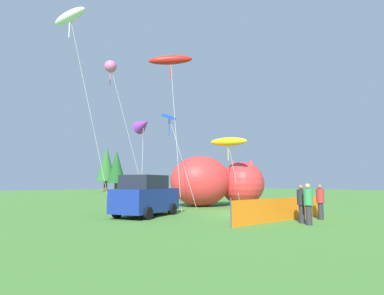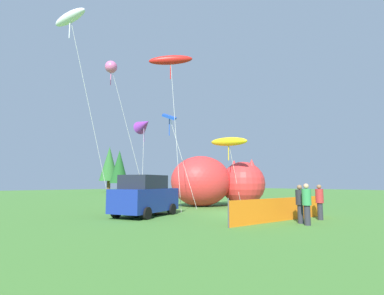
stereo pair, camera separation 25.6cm
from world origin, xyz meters
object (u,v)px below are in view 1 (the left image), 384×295
Objects in this scene: kite_purple_delta at (143,125)px; kite_red_lizard at (171,60)px; kite_blue_box at (169,118)px; spectator_in_grey_shirt at (301,202)px; kite_white_ghost at (70,17)px; spectator_in_white_shirt at (320,200)px; folding_chair at (311,203)px; kite_yellow_hero at (228,142)px; parked_car at (146,196)px; inflatable_cat at (215,183)px; kite_pink_octopus at (111,67)px; spectator_in_red_shirt at (308,202)px.

kite_red_lizard reaches higher than kite_purple_delta.
kite_purple_delta is 2.50m from kite_blue_box.
kite_white_ghost is at bearing 117.57° from spectator_in_grey_shirt.
kite_blue_box is at bearing 96.30° from spectator_in_white_shirt.
folding_chair is at bearing 29.74° from spectator_in_white_shirt.
kite_white_ghost is 2.42× the size of kite_yellow_hero.
kite_white_ghost is (-7.47, 11.05, 10.46)m from spectator_in_white_shirt.
kite_purple_delta is 6.29m from kite_yellow_hero.
kite_red_lizard reaches higher than parked_car.
inflatable_cat is 10.94m from kite_pink_octopus.
spectator_in_white_shirt is 0.16× the size of kite_red_lizard.
spectator_in_white_shirt is at bearing -77.15° from folding_chair.
spectator_in_white_shirt is (-3.23, -1.85, 0.36)m from folding_chair.
kite_red_lizard is (-4.16, 0.18, 8.05)m from inflatable_cat.
kite_white_ghost is at bearing -170.96° from kite_purple_delta.
inflatable_cat is 8.90m from spectator_in_white_shirt.
parked_car reaches higher than folding_chair.
spectator_in_white_shirt is at bearing -83.70° from kite_blue_box.
kite_white_ghost is at bearing 166.77° from kite_blue_box.
kite_red_lizard is at bearing -128.23° from kite_blue_box.
parked_car is 6.90m from kite_blue_box.
kite_purple_delta is (-1.44, 12.01, 5.00)m from spectator_in_white_shirt.
spectator_in_red_shirt is at bearing -95.92° from kite_blue_box.
kite_blue_box is at bearing -165.96° from inflatable_cat.
spectator_in_grey_shirt is at bearing -94.19° from kite_blue_box.
spectator_in_grey_shirt is at bearing 177.39° from spectator_in_white_shirt.
kite_red_lizard is 6.43m from kite_white_ghost.
kite_white_ghost is at bearing 115.28° from spectator_in_red_shirt.
kite_pink_octopus is (0.85, 5.52, 8.60)m from parked_car.
inflatable_cat reaches higher than folding_chair.
spectator_in_grey_shirt is 0.56m from spectator_in_red_shirt.
spectator_in_white_shirt is (1.74, -0.08, 0.00)m from spectator_in_grey_shirt.
inflatable_cat is at bearing 63.01° from spectator_in_red_shirt.
kite_pink_octopus reaches higher than kite_purple_delta.
kite_white_ghost is at bearing 100.30° from parked_car.
kite_red_lizard reaches higher than spectator_in_white_shirt.
spectator_in_white_shirt is 16.95m from kite_white_ghost.
parked_car is 0.59× the size of inflatable_cat.
spectator_in_red_shirt is at bearing -89.46° from parked_car.
kite_red_lizard is at bearing 101.14° from spectator_in_white_shirt.
kite_yellow_hero reaches higher than spectator_in_grey_shirt.
spectator_in_grey_shirt is at bearing -85.78° from parked_car.
kite_white_ghost is at bearing 157.27° from kite_yellow_hero.
inflatable_cat is at bearing 63.59° from spectator_in_grey_shirt.
parked_car is 9.46m from kite_red_lizard.
kite_purple_delta is 4.55m from kite_pink_octopus.
folding_chair is 3.74m from spectator_in_white_shirt.
kite_white_ghost is at bearing 124.07° from spectator_in_white_shirt.
kite_white_ghost is (-5.39, 11.42, 10.43)m from spectator_in_red_shirt.
kite_yellow_hero is at bearing -38.33° from kite_blue_box.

